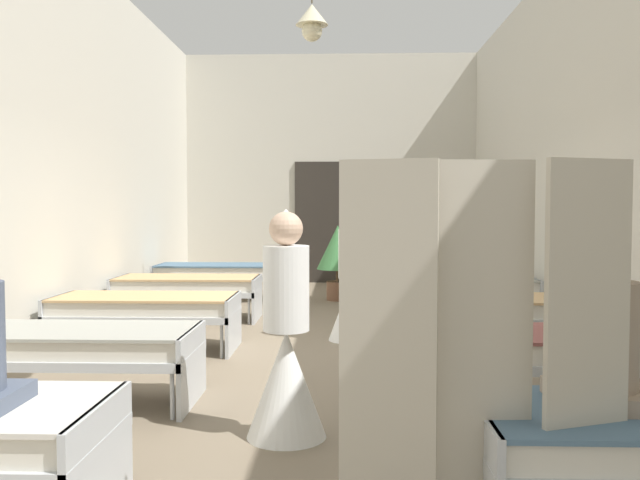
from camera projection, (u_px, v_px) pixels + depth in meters
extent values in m
cube|color=#7A6B56|center=(318.00, 356.00, 6.88)|extent=(6.33, 13.26, 0.10)
cube|color=beige|center=(330.00, 169.00, 13.19)|extent=(6.13, 0.20, 4.52)
cube|color=beige|center=(34.00, 134.00, 6.87)|extent=(0.20, 12.66, 4.52)
cube|color=beige|center=(611.00, 132.00, 6.67)|extent=(0.20, 12.66, 4.52)
cube|color=#2D2823|center=(330.00, 222.00, 13.12)|extent=(1.40, 0.06, 2.40)
cone|color=beige|center=(312.00, 15.00, 8.89)|extent=(0.44, 0.44, 0.28)
sphere|color=beige|center=(312.00, 31.00, 8.91)|extent=(0.28, 0.28, 0.28)
cylinder|color=#B7BCC1|center=(114.00, 460.00, 3.47)|extent=(0.03, 0.03, 0.34)
cube|color=#B7BCC1|center=(100.00, 465.00, 3.10)|extent=(0.04, 0.84, 0.57)
cylinder|color=#B7BCC1|center=(476.00, 464.00, 3.41)|extent=(0.03, 0.03, 0.34)
cube|color=#B7BCC1|center=(479.00, 470.00, 3.04)|extent=(0.04, 0.84, 0.57)
cylinder|color=#B7BCC1|center=(172.00, 396.00, 4.65)|extent=(0.03, 0.03, 0.34)
cylinder|color=#B7BCC1|center=(195.00, 371.00, 5.37)|extent=(0.03, 0.03, 0.34)
cube|color=#B7BCC1|center=(71.00, 355.00, 5.03)|extent=(1.90, 0.84, 0.07)
cube|color=#B7BCC1|center=(192.00, 367.00, 5.00)|extent=(0.04, 0.84, 0.57)
cube|color=silver|center=(71.00, 341.00, 5.02)|extent=(1.82, 0.78, 0.14)
cube|color=#9E9E93|center=(71.00, 330.00, 5.02)|extent=(1.86, 0.82, 0.02)
cylinder|color=#B7BCC1|center=(442.00, 398.00, 4.58)|extent=(0.03, 0.03, 0.34)
cylinder|color=#B7BCC1|center=(429.00, 373.00, 5.30)|extent=(0.03, 0.03, 0.34)
cube|color=#B7BCC1|center=(553.00, 358.00, 4.90)|extent=(1.90, 0.84, 0.07)
cube|color=#B7BCC1|center=(427.00, 369.00, 4.94)|extent=(0.04, 0.84, 0.57)
cube|color=silver|center=(553.00, 344.00, 4.90)|extent=(1.82, 0.78, 0.14)
cube|color=#8C4C47|center=(553.00, 333.00, 4.89)|extent=(1.86, 0.82, 0.02)
cylinder|color=#B7BCC1|center=(49.00, 340.00, 6.61)|extent=(0.03, 0.03, 0.34)
cylinder|color=#B7BCC1|center=(78.00, 327.00, 7.32)|extent=(0.03, 0.03, 0.34)
cylinder|color=#B7BCC1|center=(222.00, 341.00, 6.55)|extent=(0.03, 0.03, 0.34)
cylinder|color=#B7BCC1|center=(234.00, 328.00, 7.26)|extent=(0.03, 0.03, 0.34)
cube|color=#B7BCC1|center=(145.00, 314.00, 6.92)|extent=(1.90, 0.84, 0.07)
cube|color=#B7BCC1|center=(58.00, 322.00, 6.96)|extent=(0.04, 0.84, 0.57)
cube|color=#B7BCC1|center=(234.00, 323.00, 6.90)|extent=(0.04, 0.84, 0.57)
cube|color=silver|center=(145.00, 304.00, 6.92)|extent=(1.82, 0.78, 0.14)
cube|color=tan|center=(145.00, 297.00, 6.92)|extent=(1.86, 0.82, 0.02)
cylinder|color=#B7BCC1|center=(413.00, 343.00, 6.48)|extent=(0.03, 0.03, 0.34)
cylinder|color=#B7BCC1|center=(406.00, 329.00, 7.20)|extent=(0.03, 0.03, 0.34)
cylinder|color=#B7BCC1|center=(592.00, 344.00, 6.42)|extent=(0.03, 0.03, 0.34)
cylinder|color=#B7BCC1|center=(567.00, 330.00, 7.14)|extent=(0.03, 0.03, 0.34)
cube|color=#B7BCC1|center=(494.00, 316.00, 6.80)|extent=(1.90, 0.84, 0.07)
cube|color=#B7BCC1|center=(404.00, 324.00, 6.84)|extent=(0.04, 0.84, 0.57)
cube|color=#B7BCC1|center=(585.00, 325.00, 6.77)|extent=(0.04, 0.84, 0.57)
cube|color=silver|center=(494.00, 306.00, 6.79)|extent=(1.82, 0.78, 0.14)
cube|color=tan|center=(494.00, 298.00, 6.79)|extent=(1.86, 0.82, 0.02)
cylinder|color=#B7BCC1|center=(115.00, 310.00, 8.50)|extent=(0.03, 0.03, 0.34)
cylinder|color=#B7BCC1|center=(132.00, 302.00, 9.22)|extent=(0.03, 0.03, 0.34)
cylinder|color=#B7BCC1|center=(249.00, 311.00, 8.44)|extent=(0.03, 0.03, 0.34)
cylinder|color=#B7BCC1|center=(256.00, 303.00, 9.16)|extent=(0.03, 0.03, 0.34)
cube|color=#B7BCC1|center=(188.00, 291.00, 8.82)|extent=(1.90, 0.84, 0.07)
cube|color=#B7BCC1|center=(119.00, 298.00, 8.86)|extent=(0.04, 0.84, 0.57)
cube|color=#B7BCC1|center=(257.00, 298.00, 8.79)|extent=(0.04, 0.84, 0.57)
cube|color=silver|center=(188.00, 283.00, 8.82)|extent=(1.82, 0.78, 0.14)
cube|color=tan|center=(188.00, 277.00, 8.81)|extent=(1.86, 0.82, 0.02)
cylinder|color=#B7BCC1|center=(397.00, 312.00, 8.38)|extent=(0.03, 0.03, 0.34)
cylinder|color=#B7BCC1|center=(393.00, 304.00, 9.10)|extent=(0.03, 0.03, 0.34)
cylinder|color=#B7BCC1|center=(536.00, 313.00, 8.32)|extent=(0.03, 0.03, 0.34)
cylinder|color=#B7BCC1|center=(520.00, 304.00, 9.04)|extent=(0.03, 0.03, 0.34)
cube|color=#B7BCC1|center=(461.00, 293.00, 8.70)|extent=(1.90, 0.84, 0.07)
cube|color=#B7BCC1|center=(390.00, 299.00, 8.73)|extent=(0.04, 0.84, 0.57)
cube|color=#B7BCC1|center=(532.00, 300.00, 8.67)|extent=(0.04, 0.84, 0.57)
cube|color=silver|center=(461.00, 285.00, 8.69)|extent=(1.82, 0.78, 0.14)
cube|color=#9E9E93|center=(461.00, 278.00, 8.69)|extent=(1.86, 0.82, 0.02)
cylinder|color=#B7BCC1|center=(156.00, 292.00, 10.40)|extent=(0.03, 0.03, 0.34)
cylinder|color=#B7BCC1|center=(168.00, 286.00, 11.12)|extent=(0.03, 0.03, 0.34)
cylinder|color=#B7BCC1|center=(266.00, 292.00, 10.34)|extent=(0.03, 0.03, 0.34)
cylinder|color=#B7BCC1|center=(271.00, 287.00, 11.06)|extent=(0.03, 0.03, 0.34)
cube|color=#B7BCC1|center=(215.00, 276.00, 10.72)|extent=(1.90, 0.84, 0.07)
cube|color=#B7BCC1|center=(159.00, 282.00, 10.75)|extent=(0.04, 0.84, 0.57)
cube|color=#B7BCC1|center=(272.00, 282.00, 10.69)|extent=(0.04, 0.84, 0.57)
cube|color=silver|center=(215.00, 270.00, 10.71)|extent=(1.82, 0.78, 0.14)
cube|color=slate|center=(215.00, 265.00, 10.71)|extent=(1.86, 0.82, 0.02)
cylinder|color=#B7BCC1|center=(387.00, 293.00, 10.27)|extent=(0.03, 0.03, 0.34)
cylinder|color=#B7BCC1|center=(384.00, 287.00, 10.99)|extent=(0.03, 0.03, 0.34)
cylinder|color=#B7BCC1|center=(500.00, 293.00, 10.21)|extent=(0.03, 0.03, 0.34)
cylinder|color=#B7BCC1|center=(489.00, 287.00, 10.93)|extent=(0.03, 0.03, 0.34)
cube|color=#B7BCC1|center=(440.00, 277.00, 10.59)|extent=(1.90, 0.84, 0.07)
cube|color=#B7BCC1|center=(382.00, 283.00, 10.63)|extent=(0.04, 0.84, 0.57)
cube|color=#B7BCC1|center=(498.00, 283.00, 10.56)|extent=(0.04, 0.84, 0.57)
cube|color=silver|center=(440.00, 271.00, 10.59)|extent=(1.82, 0.78, 0.14)
cube|color=#8C4C47|center=(440.00, 266.00, 10.58)|extent=(1.86, 0.82, 0.02)
cone|color=white|center=(352.00, 309.00, 7.43)|extent=(0.52, 0.52, 0.70)
cylinder|color=white|center=(352.00, 254.00, 7.40)|extent=(0.30, 0.30, 0.55)
sphere|color=beige|center=(352.00, 220.00, 7.38)|extent=(0.22, 0.22, 0.22)
cone|color=white|center=(352.00, 213.00, 7.38)|extent=(0.18, 0.18, 0.10)
cone|color=white|center=(286.00, 384.00, 4.29)|extent=(0.52, 0.52, 0.70)
cylinder|color=white|center=(286.00, 288.00, 4.26)|extent=(0.30, 0.30, 0.55)
sphere|color=beige|center=(286.00, 229.00, 4.24)|extent=(0.22, 0.22, 0.22)
cone|color=white|center=(286.00, 217.00, 4.24)|extent=(0.18, 0.18, 0.10)
cylinder|color=gray|center=(602.00, 343.00, 3.08)|extent=(0.32, 0.32, 0.58)
cube|color=gray|center=(601.00, 396.00, 3.09)|extent=(0.44, 0.44, 0.08)
sphere|color=tan|center=(604.00, 258.00, 3.06)|extent=(0.22, 0.22, 0.22)
cylinder|color=brown|center=(338.00, 291.00, 10.64)|extent=(0.36, 0.36, 0.31)
cylinder|color=brown|center=(338.00, 275.00, 10.63)|extent=(0.06, 0.06, 0.20)
cone|color=#3D7A42|center=(338.00, 247.00, 10.61)|extent=(0.68, 0.68, 0.70)
cube|color=#BCB29E|center=(387.00, 359.00, 2.82)|extent=(0.42, 0.13, 1.70)
cube|color=#BCB29E|center=(484.00, 356.00, 2.86)|extent=(0.42, 0.06, 1.70)
cube|color=#BCB29E|center=(587.00, 360.00, 2.79)|extent=(0.40, 0.18, 1.70)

